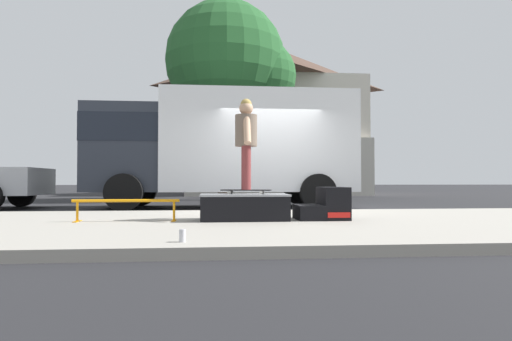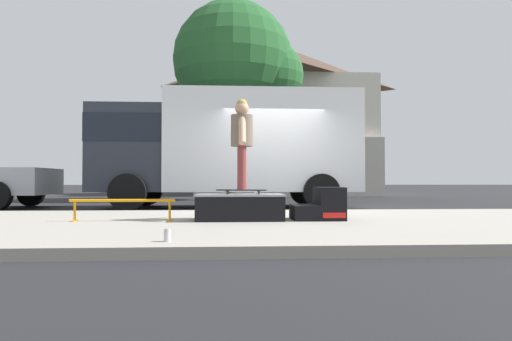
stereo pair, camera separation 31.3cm
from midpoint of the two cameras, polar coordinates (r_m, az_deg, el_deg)
ground_plane at (r=9.57m, az=1.92°, el=-5.71°), size 140.00×140.00×0.00m
sidewalk_slab at (r=6.61m, az=5.26°, el=-7.13°), size 50.00×5.00×0.12m
skate_box at (r=6.69m, az=-2.91°, el=-4.72°), size 1.35×0.76×0.40m
kicker_ramp at (r=6.86m, az=7.85°, el=-4.66°), size 0.78×0.69×0.51m
grind_rail at (r=6.79m, az=-18.05°, el=-4.30°), size 1.57×0.28×0.33m
skateboard at (r=6.74m, az=-2.65°, el=-2.63°), size 0.81×0.39×0.07m
skater_kid at (r=6.77m, az=-2.64°, el=4.57°), size 0.35×0.73×1.42m
soda_can at (r=4.39m, az=-11.74°, el=-8.42°), size 0.07×0.07×0.13m
box_truck at (r=11.71m, az=-5.37°, el=3.41°), size 6.91×2.63×3.05m
street_tree_main at (r=16.96m, az=-3.70°, el=13.71°), size 4.98×4.53×7.55m
house_behind at (r=24.56m, az=1.50°, el=6.86°), size 9.54×8.22×8.40m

